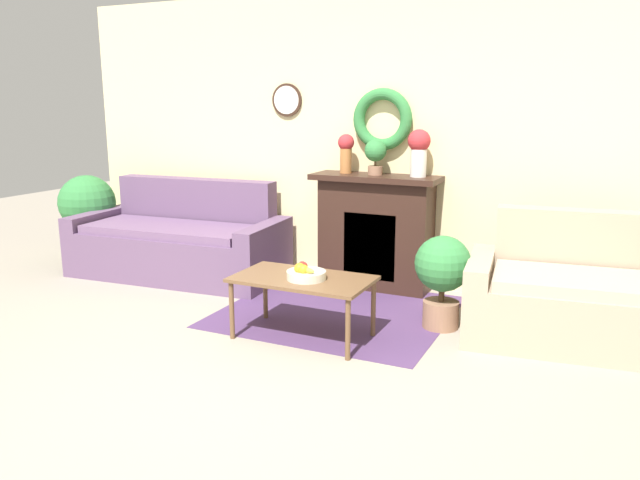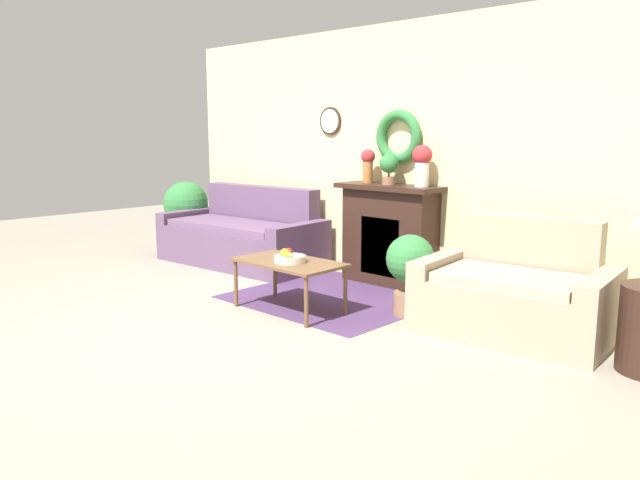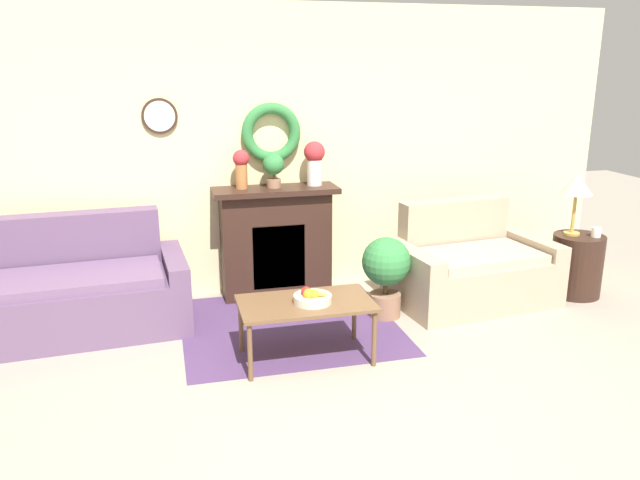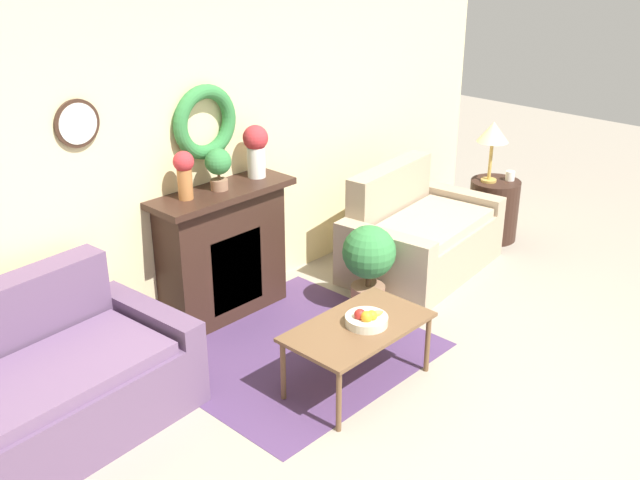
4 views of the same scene
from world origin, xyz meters
TOP-DOWN VIEW (x-y plane):
  - ground_plane at (0.00, 0.00)m, footprint 16.00×16.00m
  - floor_rug at (-0.11, 1.73)m, footprint 1.80×1.67m
  - wall_back at (-0.00, 2.72)m, footprint 6.80×0.17m
  - fireplace at (-0.07, 2.52)m, footprint 1.16×0.41m
  - couch_left at (-1.98, 2.12)m, footprint 2.14×1.08m
  - loveseat_right at (1.65, 1.91)m, footprint 1.54×1.06m
  - coffee_table at (-0.11, 1.10)m, footprint 0.99×0.57m
  - fruit_bowl at (-0.07, 1.07)m, footprint 0.28×0.28m
  - side_table_by_loveseat at (2.72, 1.79)m, footprint 0.48×0.48m
  - table_lamp at (2.66, 1.84)m, footprint 0.30×0.30m
  - mug at (2.82, 1.71)m, footprint 0.09×0.09m
  - vase_on_mantel_left at (-0.37, 2.52)m, footprint 0.15×0.15m
  - vase_on_mantel_right at (0.31, 2.52)m, footprint 0.20×0.20m
  - potted_plant_on_mantel at (-0.08, 2.50)m, footprint 0.20×0.20m
  - potted_plant_floor_by_loveseat at (0.76, 1.73)m, footprint 0.42×0.42m

SIDE VIEW (x-z plane):
  - ground_plane at x=0.00m, z-range 0.00..0.00m
  - floor_rug at x=-0.11m, z-range 0.00..0.01m
  - side_table_by_loveseat at x=2.72m, z-range 0.00..0.59m
  - loveseat_right at x=1.65m, z-range -0.14..0.77m
  - couch_left at x=-1.98m, z-range -0.14..0.79m
  - coffee_table at x=-0.11m, z-range 0.19..0.64m
  - potted_plant_floor_by_loveseat at x=0.76m, z-range 0.08..0.80m
  - fruit_bowl at x=-0.07m, z-range 0.44..0.56m
  - fireplace at x=-0.07m, z-range 0.01..1.06m
  - mug at x=2.82m, z-range 0.59..0.68m
  - table_lamp at x=2.66m, z-range 0.77..1.35m
  - potted_plant_on_mantel at x=-0.08m, z-range 1.09..1.40m
  - vase_on_mantel_left at x=-0.37m, z-range 1.08..1.44m
  - vase_on_mantel_right at x=0.31m, z-range 1.09..1.50m
  - wall_back at x=0.00m, z-range 0.01..2.71m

